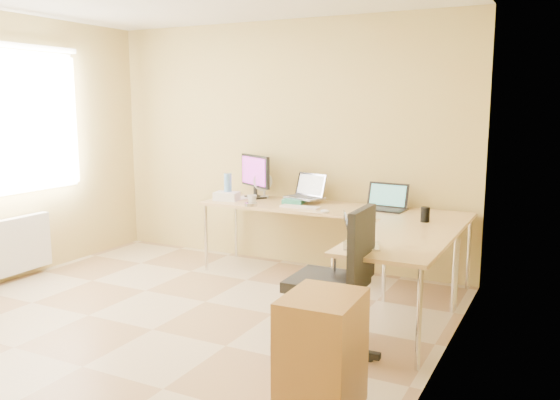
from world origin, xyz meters
The scene contains 23 objects.
floor centered at (0.00, 0.00, 0.00)m, with size 4.50×4.50×0.00m, color #C6B292.
wall_back centered at (0.00, 2.25, 1.30)m, with size 4.50×4.50×0.00m, color tan.
wall_right centered at (2.10, 0.00, 1.30)m, with size 4.50×4.50×0.00m, color tan.
desk_main centered at (0.72, 1.85, 0.36)m, with size 2.65×0.70×0.73m, color tan.
desk_return centered at (1.70, 0.85, 0.36)m, with size 0.70×1.30×0.73m, color tan.
monitor centered at (-0.21, 2.01, 0.96)m, with size 0.54×0.17×0.47m, color black.
book_stack centered at (0.30, 1.93, 0.75)m, with size 0.20×0.28×0.05m, color teal.
laptop_center centered at (0.38, 1.97, 0.90)m, with size 0.38×0.29×0.25m, color #9C9BB2.
laptop_black centered at (1.23, 1.94, 0.86)m, with size 0.40×0.30×0.25m, color black.
keyboard centered at (0.47, 1.68, 0.74)m, with size 0.39×0.11×0.02m, color white.
mouse centered at (0.79, 1.55, 0.75)m, with size 0.09×0.06×0.03m, color white.
mug centered at (-0.06, 1.67, 0.77)m, with size 0.10×0.10×0.09m, color silver.
cd_stack centered at (-0.01, 1.55, 0.75)m, with size 0.13×0.13×0.03m, color silver.
water_bottle centered at (-0.40, 1.76, 0.87)m, with size 0.08×0.08×0.28m, color #5B91CA.
papers centered at (-0.34, 1.92, 0.73)m, with size 0.18×0.26×0.01m, color white.
white_box centered at (-0.40, 1.73, 0.77)m, with size 0.25×0.18×0.09m, color white.
desk_fan centered at (-0.12, 2.05, 0.86)m, with size 0.20×0.20×0.26m, color silver.
black_cup centered at (1.72, 1.55, 0.79)m, with size 0.08×0.08×0.13m, color black.
laptop_return centered at (1.52, 0.47, 0.83)m, with size 0.24×0.30×0.20m, color silver.
office_chair centered at (1.36, 0.24, 0.50)m, with size 0.64×0.64×1.06m, color black.
cabinet centered at (1.65, -0.54, 0.36)m, with size 0.40×0.49×0.68m, color olive.
radiator centered at (-2.03, 0.40, 0.35)m, with size 0.09×0.80×0.55m, color white.
window centered at (-2.05, 0.40, 1.55)m, with size 0.10×1.80×1.40m, color white.
Camera 1 is at (2.83, -3.35, 1.74)m, focal length 37.16 mm.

